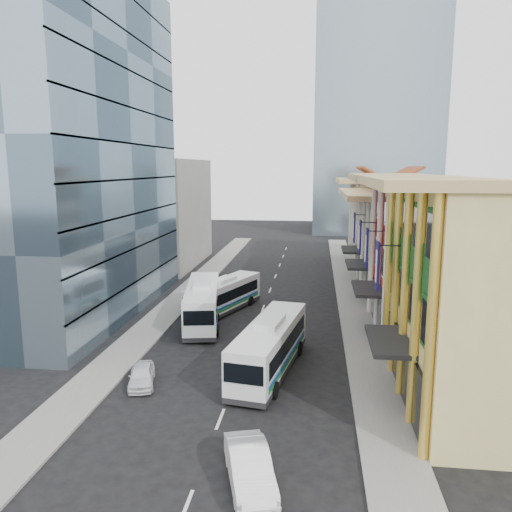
# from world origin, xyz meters

# --- Properties ---
(ground) EXTENTS (200.00, 200.00, 0.00)m
(ground) POSITION_xyz_m (0.00, 0.00, 0.00)
(ground) COLOR black
(ground) RESTS_ON ground
(sidewalk_right) EXTENTS (3.00, 90.00, 0.15)m
(sidewalk_right) POSITION_xyz_m (8.50, 22.00, 0.07)
(sidewalk_right) COLOR slate
(sidewalk_right) RESTS_ON ground
(sidewalk_left) EXTENTS (3.00, 90.00, 0.15)m
(sidewalk_left) POSITION_xyz_m (-8.50, 22.00, 0.07)
(sidewalk_left) COLOR slate
(sidewalk_left) RESTS_ON ground
(shophouse_tan) EXTENTS (8.00, 14.00, 12.00)m
(shophouse_tan) POSITION_xyz_m (14.00, 5.00, 6.00)
(shophouse_tan) COLOR #D8C97C
(shophouse_tan) RESTS_ON ground
(shophouse_red) EXTENTS (8.00, 10.00, 12.00)m
(shophouse_red) POSITION_xyz_m (14.00, 17.00, 6.00)
(shophouse_red) COLOR #A41E12
(shophouse_red) RESTS_ON ground
(shophouse_cream_near) EXTENTS (8.00, 9.00, 10.00)m
(shophouse_cream_near) POSITION_xyz_m (14.00, 26.50, 5.00)
(shophouse_cream_near) COLOR beige
(shophouse_cream_near) RESTS_ON ground
(shophouse_cream_mid) EXTENTS (8.00, 9.00, 10.00)m
(shophouse_cream_mid) POSITION_xyz_m (14.00, 35.50, 5.00)
(shophouse_cream_mid) COLOR beige
(shophouse_cream_mid) RESTS_ON ground
(shophouse_cream_far) EXTENTS (8.00, 12.00, 11.00)m
(shophouse_cream_far) POSITION_xyz_m (14.00, 46.00, 5.50)
(shophouse_cream_far) COLOR beige
(shophouse_cream_far) RESTS_ON ground
(office_tower) EXTENTS (12.00, 26.00, 30.00)m
(office_tower) POSITION_xyz_m (-17.00, 19.00, 15.00)
(office_tower) COLOR #415667
(office_tower) RESTS_ON ground
(office_block_far) EXTENTS (10.00, 18.00, 14.00)m
(office_block_far) POSITION_xyz_m (-16.00, 42.00, 7.00)
(office_block_far) COLOR gray
(office_block_far) RESTS_ON ground
(bus_left_near) EXTENTS (4.54, 11.45, 3.58)m
(bus_left_near) POSITION_xyz_m (-4.61, 17.03, 1.79)
(bus_left_near) COLOR white
(bus_left_near) RESTS_ON ground
(bus_left_far) EXTENTS (5.71, 10.08, 3.18)m
(bus_left_far) POSITION_xyz_m (-3.41, 20.48, 1.59)
(bus_left_far) COLOR white
(bus_left_far) RESTS_ON ground
(bus_right) EXTENTS (4.40, 11.33, 3.54)m
(bus_right) POSITION_xyz_m (2.00, 7.47, 1.77)
(bus_right) COLOR silver
(bus_right) RESTS_ON ground
(sedan_left) EXTENTS (2.40, 3.92, 1.24)m
(sedan_left) POSITION_xyz_m (-5.50, 4.50, 0.62)
(sedan_left) COLOR white
(sedan_left) RESTS_ON ground
(sedan_right) EXTENTS (2.97, 5.04, 1.57)m
(sedan_right) POSITION_xyz_m (2.26, -4.23, 0.79)
(sedan_right) COLOR white
(sedan_right) RESTS_ON ground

